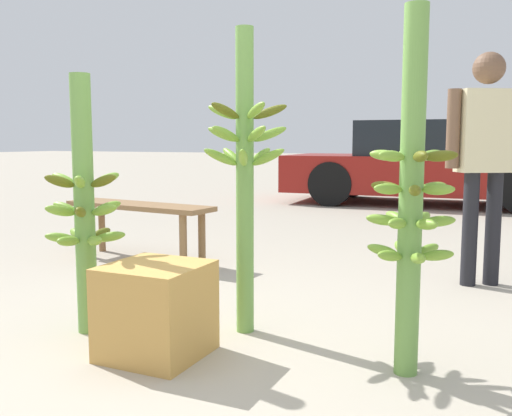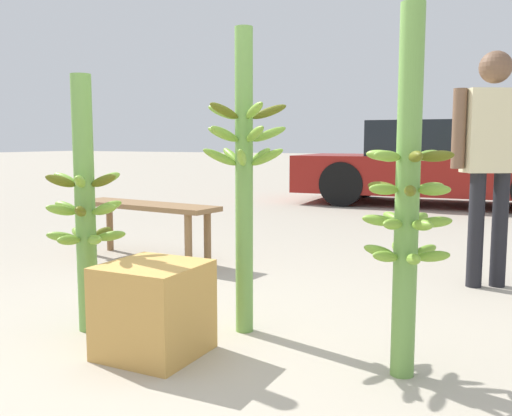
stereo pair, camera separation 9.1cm
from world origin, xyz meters
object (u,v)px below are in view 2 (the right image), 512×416
at_px(banana_stalk_center, 244,169).
at_px(banana_stalk_right, 407,198).
at_px(market_bench, 145,213).
at_px(parked_car, 443,164).
at_px(vendor_person, 492,147).
at_px(banana_stalk_left, 85,206).
at_px(produce_crate, 153,309).

bearing_deg(banana_stalk_center, banana_stalk_right, -13.16).
height_order(market_bench, parked_car, parked_car).
xyz_separation_m(vendor_person, parked_car, (-1.06, 5.14, -0.33)).
bearing_deg(banana_stalk_right, market_bench, 149.51).
distance_m(market_bench, parked_car, 5.69).
height_order(banana_stalk_right, market_bench, banana_stalk_right).
distance_m(banana_stalk_left, banana_stalk_center, 0.86).
height_order(banana_stalk_center, produce_crate, banana_stalk_center).
relative_size(banana_stalk_right, market_bench, 1.11).
height_order(banana_stalk_center, parked_car, banana_stalk_center).
relative_size(vendor_person, produce_crate, 3.67).
relative_size(banana_stalk_left, market_bench, 0.95).
bearing_deg(market_bench, banana_stalk_right, -24.14).
xyz_separation_m(banana_stalk_right, vendor_person, (0.19, 1.78, 0.20)).
relative_size(banana_stalk_left, parked_car, 0.30).
xyz_separation_m(vendor_person, market_bench, (-2.68, -0.32, -0.57)).
relative_size(vendor_person, market_bench, 1.14).
distance_m(banana_stalk_center, vendor_person, 1.91).
xyz_separation_m(banana_stalk_left, market_bench, (-0.85, 1.62, -0.27)).
distance_m(market_bench, produce_crate, 2.24).
bearing_deg(banana_stalk_center, parked_car, 89.93).
relative_size(banana_stalk_left, banana_stalk_center, 0.85).
distance_m(banana_stalk_left, produce_crate, 0.71).
height_order(banana_stalk_left, banana_stalk_right, banana_stalk_right).
distance_m(banana_stalk_right, parked_car, 6.97).
bearing_deg(vendor_person, banana_stalk_center, -155.15).
bearing_deg(banana_stalk_center, banana_stalk_left, -154.80).
distance_m(banana_stalk_left, parked_car, 7.11).
distance_m(banana_stalk_center, produce_crate, 0.84).
bearing_deg(market_bench, banana_stalk_left, -55.84).
height_order(banana_stalk_center, market_bench, banana_stalk_center).
distance_m(parked_car, produce_crate, 7.22).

